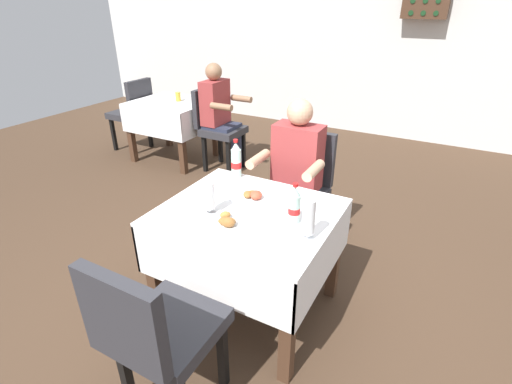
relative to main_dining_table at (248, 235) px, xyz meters
The scene contains 18 objects.
ground_plane 0.58m from the main_dining_table, 114.30° to the right, with size 11.00×11.00×0.00m, color #473323.
back_wall 4.37m from the main_dining_table, 90.51° to the left, with size 11.00×0.12×3.17m, color silver.
main_dining_table is the anchor object (origin of this frame).
chair_far_diner_seat 0.84m from the main_dining_table, 90.00° to the left, with size 0.44×0.50×0.97m.
chair_near_camera_side 0.84m from the main_dining_table, 90.00° to the right, with size 0.44×0.50×0.97m.
seated_diner_far 0.74m from the main_dining_table, 91.27° to the left, with size 0.50×0.46×1.26m.
plate_near_camera 0.29m from the main_dining_table, 96.02° to the right, with size 0.23×0.23×0.07m.
plate_far_diner 0.26m from the main_dining_table, 108.38° to the left, with size 0.22×0.22×0.07m.
beer_glass_left 0.53m from the main_dining_table, 14.28° to the right, with size 0.07×0.07×0.23m.
beer_glass_middle 0.37m from the main_dining_table, 144.16° to the right, with size 0.07×0.07×0.20m.
cola_bottle_primary 0.41m from the main_dining_table, ahead, with size 0.07×0.07×0.24m.
cola_bottle_secondary 0.58m from the main_dining_table, 129.21° to the left, with size 0.07×0.07×0.28m.
background_dining_table 2.92m from the main_dining_table, 138.96° to the left, with size 0.94×0.81×0.76m.
background_chair_left 3.45m from the main_dining_table, 146.34° to the left, with size 0.50×0.44×0.97m.
background_chair_right 2.45m from the main_dining_table, 128.50° to the left, with size 0.50×0.44×0.97m.
background_patron 2.42m from the main_dining_table, 127.59° to the left, with size 0.46×0.50×1.26m.
background_table_tumbler 2.90m from the main_dining_table, 137.14° to the left, with size 0.06×0.06×0.11m, color gold.
wall_bottle_rack 4.30m from the main_dining_table, 85.68° to the left, with size 0.56×0.21×0.42m.
Camera 1 is at (1.02, -1.61, 1.88)m, focal length 26.46 mm.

